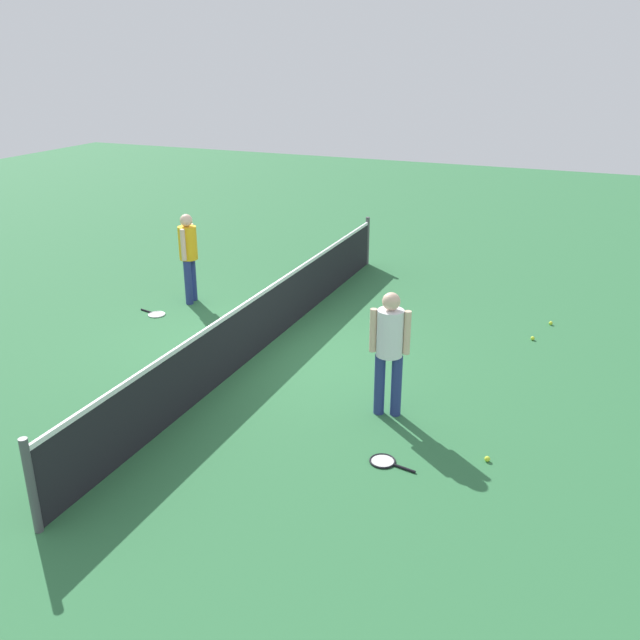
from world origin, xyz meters
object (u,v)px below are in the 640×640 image
player_far_side (188,251)px  tennis_ball_midcourt (487,459)px  tennis_ball_near_player (533,338)px  player_near_side (390,344)px  tennis_racket_far_player (156,314)px  tennis_ball_by_net (551,323)px  tennis_racket_near_player (385,462)px

player_far_side → tennis_ball_midcourt: size_ratio=25.76×
tennis_ball_near_player → player_near_side: bearing=155.9°
tennis_racket_far_player → tennis_ball_by_net: tennis_ball_by_net is taller
player_far_side → tennis_ball_midcourt: player_far_side is taller
tennis_racket_near_player → tennis_ball_near_player: size_ratio=9.16×
tennis_ball_near_player → tennis_ball_by_net: size_ratio=1.00×
player_near_side → tennis_ball_by_net: player_near_side is taller
player_near_side → tennis_ball_by_net: bearing=-22.2°
tennis_ball_near_player → player_far_side: bearing=95.5°
player_far_side → tennis_ball_near_player: (0.60, -6.24, -0.98)m
tennis_ball_by_net → tennis_ball_near_player: bearing=165.8°
tennis_racket_near_player → tennis_racket_far_player: (2.99, 5.32, 0.00)m
player_far_side → tennis_ball_near_player: bearing=-84.5°
player_far_side → tennis_ball_midcourt: bearing=-118.4°
player_far_side → tennis_ball_near_player: 6.34m
tennis_ball_by_net → tennis_racket_near_player: bearing=165.5°
player_near_side → player_far_side: same height
player_near_side → tennis_ball_by_net: 4.57m
tennis_racket_near_player → tennis_ball_midcourt: (0.49, -1.10, 0.02)m
tennis_racket_near_player → tennis_ball_midcourt: tennis_ball_midcourt is taller
player_near_side → tennis_racket_far_player: 5.42m
player_far_side → tennis_racket_far_player: 1.33m
tennis_racket_near_player → tennis_ball_near_player: (4.43, -1.15, 0.02)m
tennis_ball_by_net → tennis_ball_midcourt: same height
tennis_racket_far_player → tennis_racket_near_player: bearing=-119.3°
tennis_ball_by_net → tennis_ball_midcourt: size_ratio=1.00×
player_near_side → tennis_racket_far_player: player_near_side is taller
tennis_racket_near_player → tennis_ball_midcourt: bearing=-66.0°
tennis_ball_near_player → tennis_ball_by_net: same height
player_near_side → tennis_ball_midcourt: (-0.63, -1.43, -0.98)m
tennis_ball_by_net → tennis_ball_midcourt: bearing=176.9°
player_far_side → tennis_racket_near_player: bearing=-127.0°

